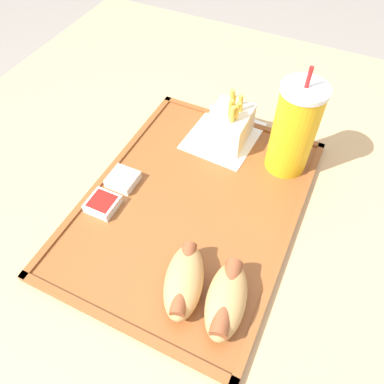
% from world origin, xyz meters
% --- Properties ---
extents(ground_plane, '(8.00, 8.00, 0.00)m').
position_xyz_m(ground_plane, '(0.00, 0.00, 0.00)').
color(ground_plane, gray).
extents(dining_table, '(1.30, 1.13, 0.71)m').
position_xyz_m(dining_table, '(0.00, 0.00, 0.35)').
color(dining_table, tan).
rests_on(dining_table, ground_plane).
extents(food_tray, '(0.48, 0.35, 0.01)m').
position_xyz_m(food_tray, '(-0.03, 0.01, 0.71)').
color(food_tray, brown).
rests_on(food_tray, dining_table).
extents(paper_napkin, '(0.16, 0.14, 0.00)m').
position_xyz_m(paper_napkin, '(-0.21, -0.01, 0.72)').
color(paper_napkin, white).
rests_on(paper_napkin, food_tray).
extents(soda_cup, '(0.08, 0.08, 0.21)m').
position_xyz_m(soda_cup, '(-0.19, 0.13, 0.80)').
color(soda_cup, gold).
rests_on(soda_cup, food_tray).
extents(hot_dog_far, '(0.12, 0.07, 0.05)m').
position_xyz_m(hot_dog_far, '(0.11, 0.13, 0.74)').
color(hot_dog_far, tan).
rests_on(hot_dog_far, food_tray).
extents(hot_dog_near, '(0.13, 0.09, 0.05)m').
position_xyz_m(hot_dog_near, '(0.11, 0.07, 0.74)').
color(hot_dog_near, tan).
rests_on(hot_dog_near, food_tray).
extents(fries_carton, '(0.09, 0.07, 0.10)m').
position_xyz_m(fries_carton, '(-0.21, 0.01, 0.75)').
color(fries_carton, silver).
rests_on(fries_carton, food_tray).
extents(sauce_cup_mayo, '(0.05, 0.05, 0.02)m').
position_xyz_m(sauce_cup_mayo, '(-0.02, -0.12, 0.73)').
color(sauce_cup_mayo, silver).
rests_on(sauce_cup_mayo, food_tray).
extents(sauce_cup_ketchup, '(0.05, 0.05, 0.02)m').
position_xyz_m(sauce_cup_ketchup, '(0.04, -0.12, 0.73)').
color(sauce_cup_ketchup, silver).
rests_on(sauce_cup_ketchup, food_tray).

